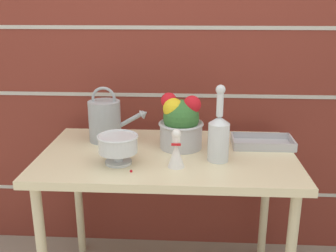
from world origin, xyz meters
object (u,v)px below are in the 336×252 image
crystal_pedestal_bowl (118,145)px  flower_planter (181,123)px  watering_can (106,120)px  figurine_vase (176,152)px  wire_tray (262,143)px  glass_decanter (219,135)px

crystal_pedestal_bowl → flower_planter: bearing=39.2°
watering_can → figurine_vase: (0.36, -0.31, -0.04)m
crystal_pedestal_bowl → figurine_vase: bearing=-5.0°
watering_can → figurine_vase: bearing=-40.7°
watering_can → figurine_vase: 0.48m
flower_planter → figurine_vase: (-0.01, -0.24, -0.05)m
figurine_vase → watering_can: bearing=139.3°
flower_planter → wire_tray: size_ratio=0.89×
figurine_vase → glass_decanter: bearing=24.1°
watering_can → flower_planter: size_ratio=1.16×
glass_decanter → figurine_vase: (-0.18, -0.08, -0.05)m
flower_planter → glass_decanter: size_ratio=0.77×
flower_planter → watering_can: bearing=168.4°
wire_tray → figurine_vase: bearing=-145.5°
figurine_vase → wire_tray: size_ratio=0.57×
flower_planter → glass_decanter: 0.23m
crystal_pedestal_bowl → glass_decanter: 0.44m
flower_planter → wire_tray: 0.41m
crystal_pedestal_bowl → wire_tray: size_ratio=0.60×
watering_can → figurine_vase: size_ratio=1.82×
watering_can → crystal_pedestal_bowl: bearing=-68.7°
crystal_pedestal_bowl → wire_tray: 0.71m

